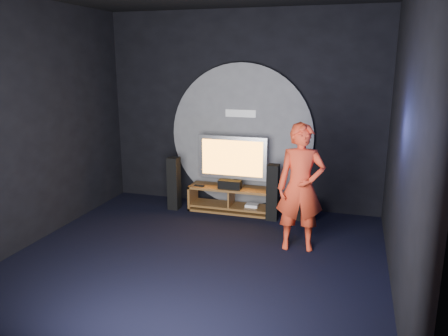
# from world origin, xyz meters

# --- Properties ---
(floor) EXTENTS (5.00, 5.00, 0.00)m
(floor) POSITION_xyz_m (0.00, 0.00, 0.00)
(floor) COLOR black
(floor) RESTS_ON ground
(back_wall) EXTENTS (5.00, 0.04, 3.50)m
(back_wall) POSITION_xyz_m (0.00, 2.50, 1.75)
(back_wall) COLOR black
(back_wall) RESTS_ON ground
(front_wall) EXTENTS (5.00, 0.04, 3.50)m
(front_wall) POSITION_xyz_m (0.00, -2.50, 1.75)
(front_wall) COLOR black
(front_wall) RESTS_ON ground
(left_wall) EXTENTS (0.04, 5.00, 3.50)m
(left_wall) POSITION_xyz_m (-2.50, 0.00, 1.75)
(left_wall) COLOR black
(left_wall) RESTS_ON ground
(right_wall) EXTENTS (0.04, 5.00, 3.50)m
(right_wall) POSITION_xyz_m (2.50, 0.00, 1.75)
(right_wall) COLOR black
(right_wall) RESTS_ON ground
(wall_disc_panel) EXTENTS (2.60, 0.11, 2.60)m
(wall_disc_panel) POSITION_xyz_m (0.00, 2.44, 1.30)
(wall_disc_panel) COLOR #515156
(wall_disc_panel) RESTS_ON ground
(media_console) EXTENTS (1.50, 0.45, 0.45)m
(media_console) POSITION_xyz_m (-0.06, 2.05, 0.19)
(media_console) COLOR brown
(media_console) RESTS_ON ground
(tv) EXTENTS (1.23, 0.22, 0.90)m
(tv) POSITION_xyz_m (-0.07, 2.12, 0.94)
(tv) COLOR silver
(tv) RESTS_ON media_console
(center_speaker) EXTENTS (0.40, 0.15, 0.15)m
(center_speaker) POSITION_xyz_m (-0.07, 1.95, 0.53)
(center_speaker) COLOR black
(center_speaker) RESTS_ON media_console
(remote) EXTENTS (0.18, 0.05, 0.02)m
(remote) POSITION_xyz_m (-0.63, 1.93, 0.46)
(remote) COLOR black
(remote) RESTS_ON media_console
(tower_speaker_left) EXTENTS (0.19, 0.21, 0.96)m
(tower_speaker_left) POSITION_xyz_m (-1.10, 1.89, 0.48)
(tower_speaker_left) COLOR black
(tower_speaker_left) RESTS_ON ground
(tower_speaker_right) EXTENTS (0.19, 0.21, 0.96)m
(tower_speaker_right) POSITION_xyz_m (0.71, 1.86, 0.48)
(tower_speaker_right) COLOR black
(tower_speaker_right) RESTS_ON ground
(subwoofer) EXTENTS (0.29, 0.29, 0.32)m
(subwoofer) POSITION_xyz_m (1.25, 2.04, 0.16)
(subwoofer) COLOR black
(subwoofer) RESTS_ON ground
(player) EXTENTS (0.73, 0.54, 1.82)m
(player) POSITION_xyz_m (1.29, 0.82, 0.91)
(player) COLOR red
(player) RESTS_ON ground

